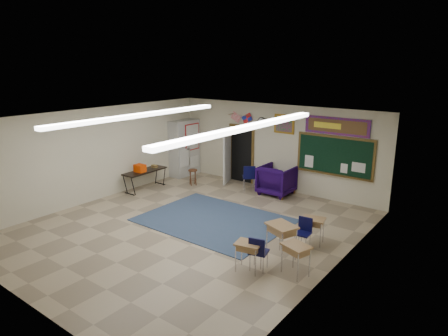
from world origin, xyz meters
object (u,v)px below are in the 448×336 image
Objects in this scene: student_desk_front_right at (313,229)px; folding_table at (145,179)px; wingback_armchair at (277,180)px; wooden_stool at (193,177)px; student_desk_front_left at (281,239)px.

student_desk_front_right is 6.66m from folding_table.
wingback_armchair is 4.63m from folding_table.
wooden_stool is at bearing 17.03° from wingback_armchair.
wingback_armchair reaches higher than student_desk_front_right.
wingback_armchair reaches higher than student_desk_front_left.
folding_table reaches higher than student_desk_front_right.
student_desk_front_left reaches higher than wooden_stool.
wingback_armchair is 0.65× the size of folding_table.
folding_table reaches higher than student_desk_front_left.
student_desk_front_left is at bearing -114.61° from student_desk_front_right.
wingback_armchair reaches higher than folding_table.
student_desk_front_right is 5.94m from wooden_stool.
wooden_stool is at bearing 53.12° from folding_table.
folding_table is (-3.99, -2.35, -0.12)m from wingback_armchair.
student_desk_front_left reaches higher than student_desk_front_right.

